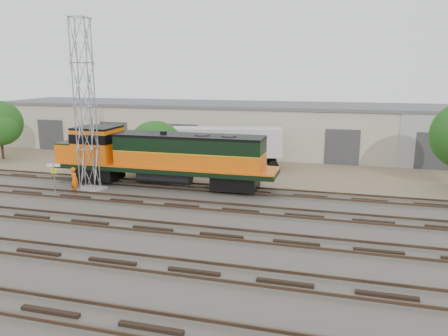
% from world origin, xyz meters
% --- Properties ---
extents(ground, '(140.00, 140.00, 0.00)m').
position_xyz_m(ground, '(0.00, 0.00, 0.00)').
color(ground, '#47423A').
rests_on(ground, ground).
extents(dirt_strip, '(80.00, 16.00, 0.02)m').
position_xyz_m(dirt_strip, '(0.00, 15.00, 0.01)').
color(dirt_strip, '#726047').
rests_on(dirt_strip, ground).
extents(tracks, '(80.00, 20.40, 0.28)m').
position_xyz_m(tracks, '(0.00, -3.00, 0.08)').
color(tracks, black).
rests_on(tracks, ground).
extents(warehouse, '(58.40, 10.40, 5.30)m').
position_xyz_m(warehouse, '(0.04, 22.98, 2.65)').
color(warehouse, beige).
rests_on(warehouse, ground).
extents(locomotive, '(17.48, 3.07, 4.20)m').
position_xyz_m(locomotive, '(-3.37, 6.00, 2.41)').
color(locomotive, black).
rests_on(locomotive, tracks).
extents(signal_tower, '(1.82, 1.82, 12.34)m').
position_xyz_m(signal_tower, '(-7.89, 3.32, 6.01)').
color(signal_tower, gray).
rests_on(signal_tower, ground).
extents(sign_post, '(0.91, 0.29, 2.29)m').
position_xyz_m(sign_post, '(-9.92, 1.98, 1.60)').
color(sign_post, gray).
rests_on(sign_post, ground).
extents(worker, '(0.84, 0.71, 1.95)m').
position_xyz_m(worker, '(-8.62, 2.47, 0.98)').
color(worker, '#E75F0C').
rests_on(worker, ground).
extents(semi_trailer, '(12.40, 5.16, 3.74)m').
position_xyz_m(semi_trailer, '(-0.95, 13.35, 2.35)').
color(semi_trailer, silver).
rests_on(semi_trailer, ground).
extents(tree_west, '(4.75, 4.52, 5.92)m').
position_xyz_m(tree_west, '(-23.06, 11.69, 3.54)').
color(tree_west, '#382619').
rests_on(tree_west, ground).
extents(tree_mid, '(5.16, 4.92, 4.92)m').
position_xyz_m(tree_mid, '(-5.16, 9.50, 2.04)').
color(tree_mid, '#382619').
rests_on(tree_mid, ground).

